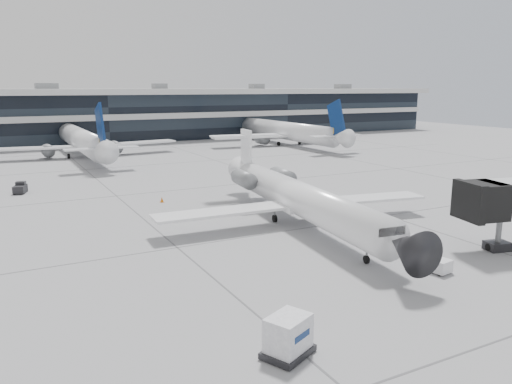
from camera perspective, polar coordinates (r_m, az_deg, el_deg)
ground at (r=41.18m, az=4.33°, el=-4.33°), size 220.00×220.00×0.00m
terminal at (r=117.55m, az=-17.53°, el=8.16°), size 170.00×22.00×10.00m
bg_jet_center at (r=90.15m, az=-19.20°, el=3.89°), size 32.00×40.00×9.60m
bg_jet_right at (r=103.80m, az=3.24°, el=5.50°), size 32.00×40.00×9.60m
regional_jet at (r=42.40m, az=4.69°, el=-0.48°), size 24.64×30.77×7.10m
baggage_tug at (r=33.96m, az=19.66°, el=-7.59°), size 1.43×2.08×1.22m
cargo_uld at (r=22.50m, az=3.69°, el=-16.14°), size 2.67×2.39×1.79m
traffic_cone at (r=51.63m, az=-10.70°, el=-0.87°), size 0.44×0.44×0.56m
far_tug at (r=60.95m, az=-25.34°, el=0.39°), size 1.67×2.18×1.23m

